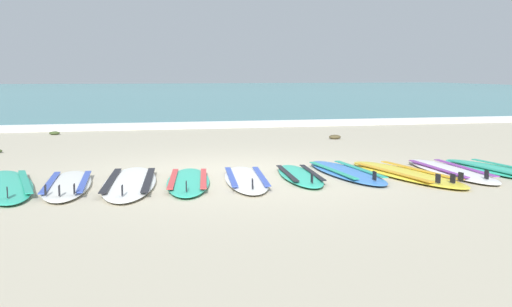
# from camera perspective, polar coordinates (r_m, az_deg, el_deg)

# --- Properties ---
(ground_plane) EXTENTS (80.00, 80.00, 0.00)m
(ground_plane) POSITION_cam_1_polar(r_m,az_deg,el_deg) (8.68, -1.63, -1.96)
(ground_plane) COLOR #B7AD93
(sea) EXTENTS (80.00, 60.00, 0.10)m
(sea) POSITION_cam_1_polar(r_m,az_deg,el_deg) (45.73, -11.16, 5.52)
(sea) COLOR teal
(sea) RESTS_ON ground
(wave_foam_strip) EXTENTS (80.00, 0.83, 0.11)m
(wave_foam_strip) POSITION_cam_1_polar(r_m,az_deg,el_deg) (16.24, -7.14, 2.54)
(wave_foam_strip) COLOR white
(wave_foam_strip) RESTS_ON ground
(surfboard_0) EXTENTS (1.04, 2.58, 0.18)m
(surfboard_0) POSITION_cam_1_polar(r_m,az_deg,el_deg) (8.26, -21.73, -2.70)
(surfboard_0) COLOR #2DB793
(surfboard_0) RESTS_ON ground
(surfboard_1) EXTENTS (0.64, 2.24, 0.18)m
(surfboard_1) POSITION_cam_1_polar(r_m,az_deg,el_deg) (8.07, -16.70, -2.72)
(surfboard_1) COLOR silver
(surfboard_1) RESTS_ON ground
(surfboard_2) EXTENTS (0.93, 2.61, 0.18)m
(surfboard_2) POSITION_cam_1_polar(r_m,az_deg,el_deg) (8.03, -11.35, -2.59)
(surfboard_2) COLOR white
(surfboard_2) RESTS_ON ground
(surfboard_3) EXTENTS (0.85, 2.19, 0.18)m
(surfboard_3) POSITION_cam_1_polar(r_m,az_deg,el_deg) (8.01, -6.15, -2.51)
(surfboard_3) COLOR #2DB793
(surfboard_3) RESTS_ON ground
(surfboard_4) EXTENTS (0.80, 2.20, 0.18)m
(surfboard_4) POSITION_cam_1_polar(r_m,az_deg,el_deg) (8.13, -0.90, -2.33)
(surfboard_4) COLOR white
(surfboard_4) RESTS_ON ground
(surfboard_5) EXTENTS (0.66, 1.94, 0.18)m
(surfboard_5) POSITION_cam_1_polar(r_m,az_deg,el_deg) (8.43, 3.96, -1.99)
(surfboard_5) COLOR #2DB793
(surfboard_5) RESTS_ON ground
(surfboard_6) EXTENTS (0.66, 2.26, 0.18)m
(surfboard_6) POSITION_cam_1_polar(r_m,az_deg,el_deg) (8.78, 8.13, -1.68)
(surfboard_6) COLOR #3875CC
(surfboard_6) RESTS_ON ground
(surfboard_7) EXTENTS (0.99, 2.57, 0.18)m
(surfboard_7) POSITION_cam_1_polar(r_m,az_deg,el_deg) (8.80, 13.36, -1.78)
(surfboard_7) COLOR yellow
(surfboard_7) RESTS_ON ground
(surfboard_8) EXTENTS (0.65, 2.34, 0.18)m
(surfboard_8) POSITION_cam_1_polar(r_m,az_deg,el_deg) (9.24, 17.19, -1.49)
(surfboard_8) COLOR white
(surfboard_8) RESTS_ON ground
(surfboard_9) EXTENTS (0.79, 2.35, 0.18)m
(surfboard_9) POSITION_cam_1_polar(r_m,az_deg,el_deg) (9.51, 21.07, -1.41)
(surfboard_9) COLOR #2DB793
(surfboard_9) RESTS_ON ground
(seaweed_clump_mid_sand) EXTENTS (0.26, 0.21, 0.09)m
(seaweed_clump_mid_sand) POSITION_cam_1_polar(r_m,az_deg,el_deg) (13.44, 7.15, 1.50)
(seaweed_clump_mid_sand) COLOR #4C4228
(seaweed_clump_mid_sand) RESTS_ON ground
(seaweed_clump_by_the_boards) EXTENTS (0.24, 0.19, 0.08)m
(seaweed_clump_by_the_boards) POSITION_cam_1_polar(r_m,az_deg,el_deg) (14.95, -17.77, 1.78)
(seaweed_clump_by_the_boards) COLOR #384723
(seaweed_clump_by_the_boards) RESTS_ON ground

